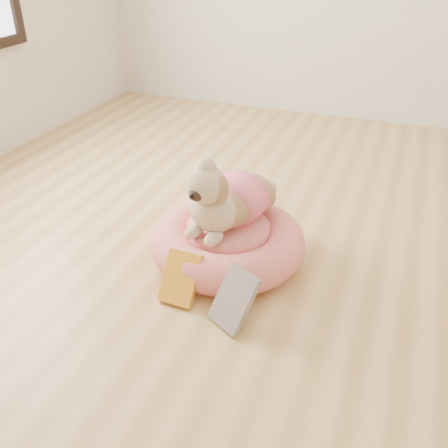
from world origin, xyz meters
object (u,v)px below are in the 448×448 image
(pet_bed, at_px, (228,242))
(book_white, at_px, (234,299))
(dog, at_px, (227,186))
(book_yellow, at_px, (180,278))

(pet_bed, height_order, book_white, book_white)
(dog, xyz_separation_m, book_white, (0.17, -0.38, -0.25))
(dog, bearing_deg, book_yellow, -88.05)
(dog, bearing_deg, pet_bed, -16.68)
(dog, relative_size, book_yellow, 2.32)
(book_white, bearing_deg, dog, 143.37)
(pet_bed, height_order, dog, dog)
(dog, xyz_separation_m, book_yellow, (-0.07, -0.33, -0.26))
(pet_bed, xyz_separation_m, book_yellow, (-0.08, -0.32, 0.01))
(dog, height_order, book_yellow, dog)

